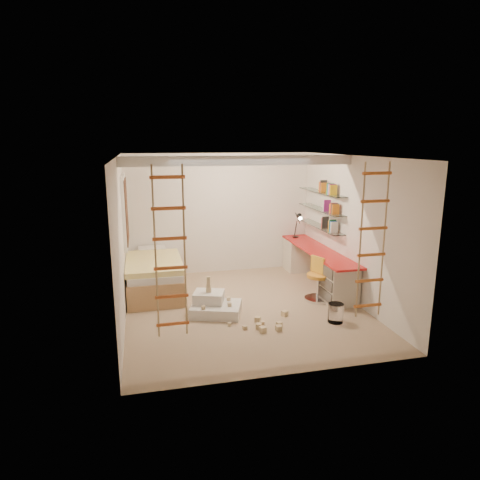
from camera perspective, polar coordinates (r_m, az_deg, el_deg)
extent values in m
plane|color=tan|center=(7.55, 0.53, -9.04)|extent=(4.50, 4.50, 0.00)
cube|color=white|center=(7.30, 0.00, 10.54)|extent=(4.00, 0.18, 0.16)
cube|color=white|center=(8.40, -15.16, 3.76)|extent=(0.06, 1.15, 1.35)
cube|color=#4C2D1E|center=(8.40, -14.89, 3.77)|extent=(0.02, 1.00, 1.20)
cylinder|color=white|center=(7.11, 12.63, -9.46)|extent=(0.25, 0.25, 0.31)
cube|color=red|center=(8.61, 10.39, -1.36)|extent=(0.55, 2.80, 0.04)
cube|color=beige|center=(9.69, 7.72, -1.95)|extent=(0.52, 0.55, 0.71)
cube|color=beige|center=(7.85, 13.19, -5.77)|extent=(0.52, 0.55, 0.71)
cube|color=#4C4742|center=(7.66, 11.48, -4.15)|extent=(0.02, 0.50, 0.18)
cube|color=#4C4742|center=(7.72, 11.40, -5.71)|extent=(0.02, 0.50, 0.18)
cube|color=#4C4742|center=(7.80, 11.33, -7.24)|extent=(0.02, 0.50, 0.18)
cube|color=white|center=(8.84, 10.62, 1.80)|extent=(0.25, 1.80, 0.01)
cube|color=white|center=(8.79, 10.72, 4.04)|extent=(0.25, 1.80, 0.01)
cube|color=white|center=(8.74, 10.81, 6.31)|extent=(0.25, 1.80, 0.01)
cube|color=#AD7F51|center=(8.44, -11.35, -5.26)|extent=(1.00, 2.00, 0.45)
cube|color=white|center=(8.36, -11.43, -3.41)|extent=(0.95, 1.95, 0.12)
cube|color=yellow|center=(8.18, -11.43, -2.96)|extent=(1.02, 1.60, 0.10)
cube|color=white|center=(9.10, -11.65, -1.29)|extent=(0.55, 0.35, 0.12)
cylinder|color=black|center=(9.62, 7.41, 0.44)|extent=(0.14, 0.14, 0.02)
cylinder|color=black|center=(9.58, 7.44, 1.55)|extent=(0.02, 0.15, 0.36)
cylinder|color=black|center=(9.44, 7.70, 2.91)|extent=(0.02, 0.27, 0.20)
cone|color=black|center=(9.32, 7.97, 3.09)|extent=(0.12, 0.14, 0.15)
cylinder|color=#FFEABF|center=(9.29, 8.05, 2.87)|extent=(0.08, 0.04, 0.08)
cylinder|color=orange|center=(7.87, 10.42, -4.70)|extent=(0.54, 0.54, 0.06)
cube|color=gold|center=(7.87, 10.31, -3.26)|extent=(0.15, 0.31, 0.30)
cylinder|color=silver|center=(7.94, 10.36, -6.14)|extent=(0.06, 0.06, 0.42)
cylinder|color=silver|center=(8.02, 10.29, -7.73)|extent=(0.62, 0.62, 0.05)
cube|color=silver|center=(7.27, -3.21, -9.19)|extent=(0.97, 0.85, 0.18)
cube|color=silver|center=(7.31, -4.17, -7.57)|extent=(0.60, 0.54, 0.18)
cube|color=#CCB284|center=(7.26, -4.19, -6.62)|extent=(0.10, 0.10, 0.08)
cube|color=#CCB284|center=(7.24, -4.20, -6.06)|extent=(0.09, 0.09, 0.07)
cube|color=#CCB284|center=(7.21, -4.21, -5.34)|extent=(0.08, 0.08, 0.12)
cube|color=#CCB284|center=(7.13, -1.41, -8.59)|extent=(0.06, 0.06, 0.06)
cube|color=#CCB284|center=(7.38, -1.53, -7.83)|extent=(0.06, 0.06, 0.06)
cube|color=#CCB284|center=(7.03, -4.91, -8.96)|extent=(0.06, 0.06, 0.06)
cube|color=#CCB284|center=(6.89, 3.00, -10.99)|extent=(0.07, 0.07, 0.07)
cube|color=#CCB284|center=(6.86, -1.42, -11.09)|extent=(0.07, 0.07, 0.07)
cube|color=#CCB284|center=(6.65, 3.04, -11.92)|extent=(0.07, 0.07, 0.07)
cube|color=#CCB284|center=(6.71, 5.16, -11.69)|extent=(0.07, 0.07, 0.07)
cube|color=#CCB284|center=(7.00, 2.35, -10.58)|extent=(0.07, 0.07, 0.07)
cube|color=#CCB284|center=(6.73, 0.64, -11.56)|extent=(0.07, 0.07, 0.07)
cube|color=#CCB284|center=(7.25, 5.97, -9.78)|extent=(0.07, 0.07, 0.07)
cube|color=#CCB284|center=(6.85, 5.25, -11.16)|extent=(0.07, 0.07, 0.07)
cube|color=#CCB284|center=(6.76, 2.51, -11.45)|extent=(0.07, 0.07, 0.07)
cube|color=white|center=(8.82, 10.65, 2.54)|extent=(0.14, 0.46, 0.22)
cube|color=#194CA5|center=(8.77, 10.75, 4.79)|extent=(0.14, 0.46, 0.22)
cube|color=#1E722D|center=(8.73, 10.85, 7.06)|extent=(0.14, 0.64, 0.22)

